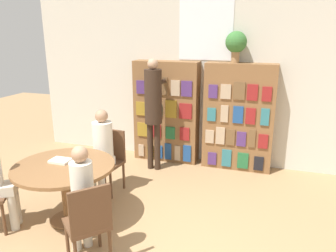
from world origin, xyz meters
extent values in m
cube|color=beige|center=(0.00, 3.46, 1.50)|extent=(6.40, 0.06, 3.00)
cube|color=white|center=(0.00, 3.43, 2.35)|extent=(0.90, 0.01, 1.10)
cube|color=brown|center=(-0.63, 3.27, 0.89)|extent=(1.14, 0.32, 1.78)
cube|color=tan|center=(-1.06, 3.10, 0.17)|extent=(0.10, 0.02, 0.22)
cube|color=olive|center=(-0.88, 3.10, 0.17)|extent=(0.12, 0.02, 0.22)
cube|color=navy|center=(-0.72, 3.10, 0.18)|extent=(0.14, 0.02, 0.24)
cube|color=navy|center=(-0.55, 3.10, 0.21)|extent=(0.12, 0.02, 0.30)
cube|color=tan|center=(-0.37, 3.10, 0.20)|extent=(0.10, 0.02, 0.27)
cube|color=navy|center=(-0.20, 3.10, 0.21)|extent=(0.14, 0.02, 0.30)
cube|color=olive|center=(-1.02, 3.10, 0.57)|extent=(0.21, 0.02, 0.25)
cube|color=maroon|center=(-0.77, 3.10, 0.57)|extent=(0.17, 0.02, 0.24)
cube|color=#236638|center=(-0.51, 3.10, 0.56)|extent=(0.17, 0.02, 0.22)
cube|color=maroon|center=(-0.25, 3.10, 0.56)|extent=(0.17, 0.02, 0.23)
cube|color=olive|center=(-1.03, 3.10, 0.95)|extent=(0.21, 0.02, 0.24)
cube|color=#2D707A|center=(-0.76, 3.10, 0.94)|extent=(0.21, 0.02, 0.22)
cube|color=olive|center=(-0.49, 3.10, 0.99)|extent=(0.20, 0.02, 0.31)
cube|color=maroon|center=(-0.24, 3.10, 0.97)|extent=(0.22, 0.02, 0.26)
cube|color=#4C2D6B|center=(-1.04, 3.10, 1.34)|extent=(0.16, 0.02, 0.23)
cube|color=#2D707A|center=(-0.84, 3.10, 1.33)|extent=(0.13, 0.02, 0.22)
cube|color=brown|center=(-0.63, 3.10, 1.37)|extent=(0.15, 0.02, 0.31)
cube|color=tan|center=(-0.42, 3.10, 1.35)|extent=(0.16, 0.02, 0.26)
cube|color=#4C2D6B|center=(-0.22, 3.10, 1.35)|extent=(0.18, 0.02, 0.26)
cube|color=brown|center=(0.63, 3.27, 0.89)|extent=(1.14, 0.32, 1.78)
cube|color=#4C2D6B|center=(0.25, 3.10, 0.17)|extent=(0.14, 0.02, 0.22)
cube|color=#2D707A|center=(0.49, 3.10, 0.21)|extent=(0.16, 0.02, 0.30)
cube|color=#236638|center=(0.76, 3.10, 0.19)|extent=(0.18, 0.02, 0.27)
cube|color=black|center=(1.02, 3.10, 0.18)|extent=(0.15, 0.02, 0.23)
cube|color=tan|center=(0.19, 3.10, 0.56)|extent=(0.14, 0.02, 0.23)
cube|color=tan|center=(0.37, 3.10, 0.59)|extent=(0.15, 0.02, 0.29)
cube|color=brown|center=(0.54, 3.10, 0.58)|extent=(0.14, 0.02, 0.27)
cube|color=#4C2D6B|center=(0.72, 3.10, 0.57)|extent=(0.15, 0.02, 0.24)
cube|color=brown|center=(0.88, 3.10, 0.60)|extent=(0.11, 0.02, 0.30)
cube|color=maroon|center=(1.06, 3.10, 0.56)|extent=(0.15, 0.02, 0.24)
cube|color=#2D707A|center=(0.21, 3.10, 0.94)|extent=(0.14, 0.02, 0.22)
cube|color=tan|center=(0.42, 3.10, 0.97)|extent=(0.12, 0.02, 0.28)
cube|color=navy|center=(0.64, 3.10, 0.97)|extent=(0.16, 0.02, 0.28)
cube|color=maroon|center=(0.84, 3.10, 0.97)|extent=(0.15, 0.02, 0.26)
cube|color=#2D707A|center=(1.06, 3.10, 0.97)|extent=(0.13, 0.02, 0.27)
cube|color=#4C2D6B|center=(0.22, 3.10, 1.33)|extent=(0.15, 0.02, 0.22)
cube|color=tan|center=(0.42, 3.10, 1.34)|extent=(0.17, 0.02, 0.23)
cube|color=brown|center=(0.63, 3.10, 1.36)|extent=(0.18, 0.02, 0.28)
cube|color=maroon|center=(0.84, 3.10, 1.35)|extent=(0.17, 0.02, 0.25)
cube|color=maroon|center=(1.06, 3.10, 1.34)|extent=(0.15, 0.02, 0.23)
cylinder|color=#997047|center=(0.52, 3.27, 1.88)|extent=(0.13, 0.13, 0.19)
sphere|color=#387033|center=(0.52, 3.27, 2.10)|extent=(0.34, 0.34, 0.34)
cylinder|color=brown|center=(-1.14, 0.93, 0.01)|extent=(0.44, 0.44, 0.03)
cylinder|color=brown|center=(-1.14, 0.93, 0.37)|extent=(0.12, 0.12, 0.67)
cylinder|color=brown|center=(-1.14, 0.93, 0.72)|extent=(1.20, 1.20, 0.04)
cylinder|color=brown|center=(-1.82, 0.74, 0.20)|extent=(0.04, 0.04, 0.41)
cylinder|color=brown|center=(-1.65, 0.44, 0.20)|extent=(0.04, 0.04, 0.41)
cube|color=brown|center=(-1.05, 1.79, 0.43)|extent=(0.44, 0.44, 0.04)
cube|color=brown|center=(-1.03, 1.96, 0.67)|extent=(0.40, 0.08, 0.45)
cylinder|color=brown|center=(-0.90, 1.60, 0.20)|extent=(0.04, 0.04, 0.41)
cylinder|color=brown|center=(-1.23, 1.63, 0.20)|extent=(0.04, 0.04, 0.41)
cylinder|color=brown|center=(-0.86, 1.94, 0.20)|extent=(0.04, 0.04, 0.41)
cylinder|color=brown|center=(-1.20, 1.97, 0.20)|extent=(0.04, 0.04, 0.41)
cube|color=brown|center=(-0.50, 0.36, 0.43)|extent=(0.56, 0.56, 0.04)
cube|color=brown|center=(-0.37, 0.23, 0.67)|extent=(0.29, 0.32, 0.45)
cylinder|color=brown|center=(-0.74, 0.34, 0.20)|extent=(0.04, 0.04, 0.41)
cylinder|color=brown|center=(-0.51, 0.60, 0.20)|extent=(0.04, 0.04, 0.41)
cylinder|color=brown|center=(-0.26, 0.37, 0.20)|extent=(0.04, 0.04, 0.41)
cube|color=silver|center=(-1.06, 1.65, 0.51)|extent=(0.31, 0.35, 0.12)
cylinder|color=silver|center=(-1.05, 1.73, 0.82)|extent=(0.28, 0.28, 0.50)
sphere|color=#A37A5B|center=(-1.05, 1.73, 1.16)|extent=(0.18, 0.18, 0.18)
cylinder|color=silver|center=(-1.00, 1.53, 0.22)|extent=(0.10, 0.10, 0.45)
cylinder|color=silver|center=(-1.15, 1.54, 0.22)|extent=(0.10, 0.10, 0.45)
cube|color=beige|center=(-0.61, 0.45, 0.51)|extent=(0.39, 0.38, 0.12)
cylinder|color=beige|center=(-0.55, 0.40, 0.82)|extent=(0.22, 0.22, 0.50)
sphere|color=#A37A5B|center=(-0.55, 0.40, 1.15)|extent=(0.16, 0.16, 0.16)
cylinder|color=beige|center=(-0.73, 0.48, 0.22)|extent=(0.10, 0.10, 0.45)
cylinder|color=beige|center=(-0.65, 0.57, 0.22)|extent=(0.10, 0.10, 0.45)
cube|color=beige|center=(-1.76, 0.57, 0.51)|extent=(0.39, 0.36, 0.12)
cylinder|color=beige|center=(-1.70, 0.68, 0.22)|extent=(0.10, 0.10, 0.45)
cylinder|color=beige|center=(-1.63, 0.57, 0.22)|extent=(0.10, 0.10, 0.45)
cylinder|color=#332319|center=(-0.75, 2.76, 0.41)|extent=(0.10, 0.10, 0.81)
cylinder|color=#332319|center=(-0.63, 2.76, 0.41)|extent=(0.10, 0.10, 0.81)
cylinder|color=#332319|center=(-0.69, 2.76, 1.25)|extent=(0.28, 0.28, 0.88)
sphere|color=tan|center=(-0.69, 2.76, 1.78)|extent=(0.17, 0.17, 0.17)
cylinder|color=#332319|center=(-0.60, 3.02, 1.47)|extent=(0.07, 0.30, 0.07)
cube|color=silver|center=(-1.24, 1.00, 0.76)|extent=(0.24, 0.18, 0.03)
camera|label=1|loc=(1.15, -2.10, 2.27)|focal=35.00mm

